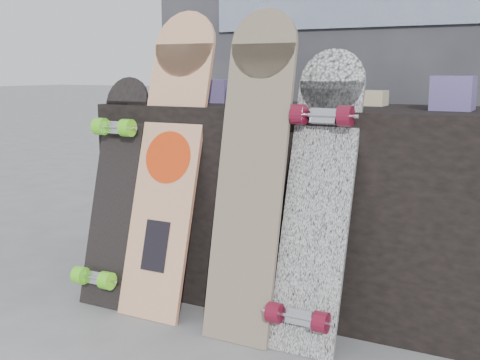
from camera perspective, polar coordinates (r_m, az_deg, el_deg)
The scene contains 10 objects.
ground at distance 2.19m, azimuth 0.51°, elevation -15.07°, with size 60.00×60.00×0.00m, color slate.
vendor_table at distance 2.49m, azimuth 5.81°, elevation -2.21°, with size 1.60×0.60×0.80m, color black.
booth at distance 3.24m, azimuth 11.84°, elevation 13.01°, with size 2.40×0.22×2.20m.
merch_box_purple at distance 2.68m, azimuth -2.59°, elevation 8.43°, with size 0.18×0.12×0.10m, color #493976.
merch_box_small at distance 2.26m, azimuth 19.56°, elevation 7.77°, with size 0.14×0.14×0.12m, color #493976.
merch_box_flat at distance 2.50m, azimuth 11.18°, elevation 7.66°, with size 0.22×0.10×0.06m, color #D1B78C.
longboard_geisha at distance 2.37m, azimuth -6.67°, elevation 2.55°, with size 0.27×0.35×1.18m.
longboard_celtic at distance 2.11m, azimuth 1.15°, elevation 1.54°, with size 0.25×0.27×1.16m.
longboard_cascadia at distance 2.05m, azimuth 7.36°, elevation -1.39°, with size 0.23×0.36×1.02m.
skateboard_dark at distance 2.49m, azimuth -11.92°, elevation -0.73°, with size 0.21×0.32×0.92m.
Camera 1 is at (0.90, -1.76, 0.94)m, focal length 45.00 mm.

